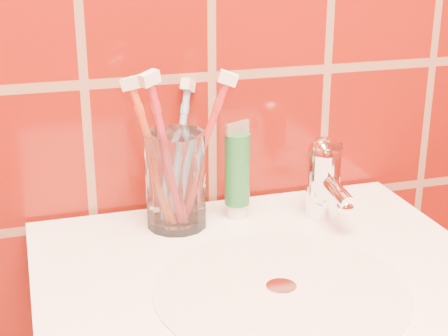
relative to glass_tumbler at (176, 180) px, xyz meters
name	(u,v)px	position (x,y,z in m)	size (l,w,h in m)	color
glass_tumbler	(176,180)	(0.00, 0.00, 0.00)	(0.08, 0.08, 0.14)	white
toothpaste_tube	(237,173)	(0.09, 0.00, 0.00)	(0.04, 0.04, 0.14)	white
faucet	(325,175)	(0.21, -0.03, 0.00)	(0.05, 0.11, 0.12)	white
toothbrush_0	(154,156)	(-0.03, 0.00, 0.04)	(0.07, 0.05, 0.22)	#C85323
toothbrush_1	(167,155)	(-0.02, -0.02, 0.04)	(0.07, 0.04, 0.23)	#AE2534
toothbrush_2	(202,150)	(0.04, 0.00, 0.04)	(0.09, 0.04, 0.22)	#B52726
toothbrush_3	(179,152)	(0.01, 0.04, 0.03)	(0.07, 0.09, 0.20)	#73A0CE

